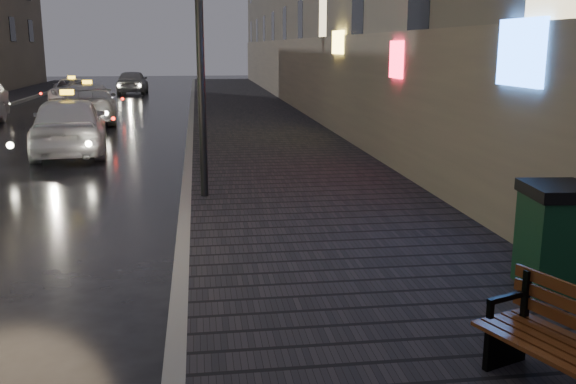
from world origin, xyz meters
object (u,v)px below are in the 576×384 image
object	(u,v)px
taxi_far	(73,91)
car_far	(133,82)
taxi_mid	(89,103)
taxi_near	(69,125)
trash_bin	(559,236)
lamp_near	(199,11)
lamp_far	(197,31)

from	to	relation	value
taxi_far	car_far	xyz separation A→B (m)	(2.34, 7.00, 0.09)
taxi_far	car_far	size ratio (longest dim) A/B	1.08
taxi_mid	taxi_near	bearing A→B (deg)	87.83
taxi_far	car_far	distance (m)	7.39
trash_bin	car_far	bearing A→B (deg)	108.39
taxi_near	taxi_far	distance (m)	16.39
taxi_near	taxi_far	world-z (taller)	taxi_near
taxi_near	taxi_far	size ratio (longest dim) A/B	1.03
car_far	taxi_mid	bearing A→B (deg)	89.33
taxi_near	taxi_mid	world-z (taller)	taxi_near
taxi_mid	taxi_far	world-z (taller)	taxi_mid
lamp_near	car_far	xyz separation A→B (m)	(-4.04, 29.38, -2.76)
trash_bin	taxi_near	world-z (taller)	taxi_near
car_far	lamp_near	bearing A→B (deg)	97.83
trash_bin	car_far	xyz separation A→B (m)	(-7.99, 34.67, -0.05)
lamp_far	trash_bin	world-z (taller)	lamp_far
lamp_far	trash_bin	xyz separation A→B (m)	(3.95, -21.30, -2.72)
taxi_near	lamp_far	bearing A→B (deg)	-117.32
lamp_far	taxi_near	bearing A→B (deg)	-109.97
lamp_near	taxi_mid	xyz separation A→B (m)	(-4.22, 13.72, -2.75)
taxi_mid	lamp_far	bearing A→B (deg)	-158.97
lamp_near	taxi_mid	size ratio (longest dim) A/B	1.03
taxi_mid	lamp_near	bearing A→B (deg)	99.80
lamp_near	taxi_far	distance (m)	23.44
lamp_near	taxi_near	world-z (taller)	lamp_near
trash_bin	taxi_mid	world-z (taller)	taxi_mid
lamp_near	taxi_far	bearing A→B (deg)	105.91
trash_bin	taxi_mid	bearing A→B (deg)	118.67
lamp_near	trash_bin	xyz separation A→B (m)	(3.95, -5.30, -2.72)
taxi_near	trash_bin	bearing A→B (deg)	115.69
lamp_far	taxi_mid	size ratio (longest dim) A/B	1.03
lamp_far	car_far	distance (m)	14.24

